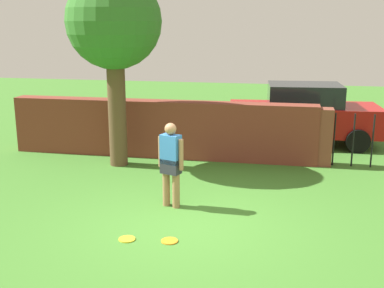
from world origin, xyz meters
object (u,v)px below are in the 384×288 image
(tree, at_px, (114,25))
(car, at_px, (303,114))
(person, at_px, (171,161))
(frisbee_yellow, at_px, (127,239))
(frisbee_orange, at_px, (170,241))

(tree, bearing_deg, car, 33.80)
(person, distance_m, car, 6.07)
(frisbee_yellow, bearing_deg, person, 76.63)
(tree, bearing_deg, frisbee_orange, -60.83)
(tree, xyz_separation_m, frisbee_yellow, (1.53, -4.05, -3.33))
(frisbee_orange, bearing_deg, person, 102.11)
(frisbee_yellow, bearing_deg, car, 67.29)
(frisbee_yellow, bearing_deg, frisbee_orange, 5.10)
(person, bearing_deg, tree, 147.07)
(tree, distance_m, frisbee_yellow, 5.46)
(car, relative_size, frisbee_orange, 15.99)
(person, xyz_separation_m, car, (2.58, 5.49, -0.04))
(tree, bearing_deg, frisbee_yellow, -69.26)
(frisbee_orange, bearing_deg, frisbee_yellow, -174.90)
(car, xyz_separation_m, frisbee_yellow, (-2.95, -7.05, -0.85))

